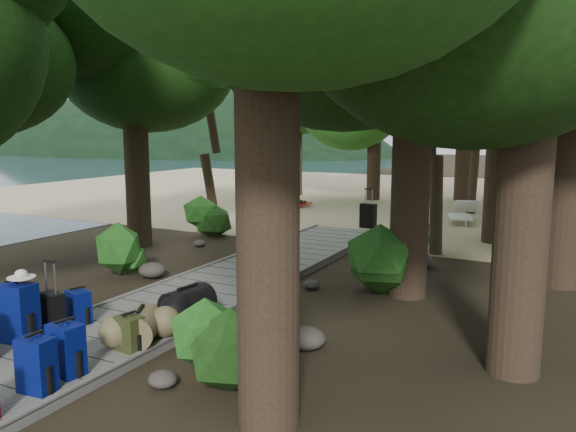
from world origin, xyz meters
The scene contains 39 objects.
ground centered at (0.00, 0.00, 0.00)m, with size 120.00×120.00×0.00m, color #2E2317.
sand_beach centered at (0.00, 16.00, 0.01)m, with size 40.00×22.00×0.02m, color tan.
water_bay centered at (-32.00, 25.00, 0.00)m, with size 50.00×60.00×0.02m, color #253C4C.
distant_hill centered at (-40.00, 48.00, 0.00)m, with size 32.00×16.00×12.00m, color black.
boardwalk centered at (0.00, 1.00, 0.06)m, with size 2.00×12.00×0.12m, color slate.
backpack_left_c centered at (-0.77, -3.03, 0.55)m, with size 0.46×0.33×0.86m, color navy, non-canonical shape.
backpack_left_d centered at (-0.62, -2.16, 0.39)m, with size 0.35×0.25×0.53m, color navy, non-canonical shape.
backpack_right_b centered at (0.67, -3.92, 0.45)m, with size 0.36×0.25×0.65m, color navy, non-canonical shape.
backpack_right_c centered at (0.62, -3.47, 0.45)m, with size 0.38×0.27×0.66m, color navy, non-canonical shape.
backpack_right_d centered at (0.76, -2.61, 0.37)m, with size 0.33×0.23×0.50m, color #3C411D, non-canonical shape.
duffel_right_khaki centered at (0.72, -2.35, 0.34)m, with size 0.44×0.66×0.44m, color brown, non-canonical shape.
duffel_right_black centered at (0.69, -1.32, 0.36)m, with size 0.48×0.76×0.48m, color black, non-canonical shape.
suitcase_on_boardwalk centered at (-0.66, -2.57, 0.40)m, with size 0.36×0.20×0.55m, color black, non-canonical shape.
lone_suitcase_on_sand centered at (0.31, 7.89, 0.38)m, with size 0.45×0.26×0.71m, color black, non-canonical shape.
hat_white centered at (-0.70, -2.99, 1.04)m, with size 0.35×0.35×0.12m, color silver, non-canonical shape.
kayak centered at (-3.39, 10.95, 0.18)m, with size 0.70×3.22×0.32m, color #9F260D.
sun_lounger centered at (2.58, 9.97, 0.35)m, with size 0.65×2.02×0.65m, color silver, non-canonical shape.
tree_right_c centered at (3.15, 1.73, 4.69)m, with size 5.42×5.42×9.38m, color black, non-canonical shape.
tree_right_e centered at (3.88, 7.32, 4.20)m, with size 4.67×4.67×8.40m, color black, non-canonical shape.
tree_left_c centered at (-4.01, 2.93, 4.30)m, with size 4.94×4.94×8.60m, color black, non-canonical shape.
tree_back_a centered at (-1.75, 14.49, 3.96)m, with size 4.58×4.58×7.92m, color black, non-canonical shape.
tree_back_b centered at (1.62, 15.94, 5.24)m, with size 5.87×5.87×10.48m, color black, non-canonical shape.
tree_back_c centered at (5.12, 15.67, 3.95)m, with size 4.39×4.39×7.90m, color black, non-canonical shape.
tree_back_d centered at (-5.37, 14.52, 4.27)m, with size 5.12×5.12×8.54m, color black, non-canonical shape.
palm_right_a centered at (3.00, 5.48, 3.45)m, with size 4.04×4.04×6.89m, color #194312, non-canonical shape.
palm_right_b centered at (5.28, 10.72, 4.79)m, with size 4.96×4.96×9.57m, color #194312, non-canonical shape.
palm_right_c centered at (2.76, 12.46, 3.35)m, with size 4.21×4.21×6.70m, color #194312, non-canonical shape.
palm_left_a centered at (-4.62, 6.78, 3.25)m, with size 4.09×4.09×6.50m, color #194312, non-canonical shape.
rock_left_c centered at (-1.64, 0.62, 0.15)m, with size 0.55×0.50×0.30m, color #4C473F, non-canonical shape.
rock_left_d centered at (-2.58, 3.48, 0.09)m, with size 0.32×0.28×0.17m, color #4C473F, non-canonical shape.
rock_right_a centered at (1.64, -3.04, 0.09)m, with size 0.34×0.31×0.19m, color #4C473F, non-canonical shape.
rock_right_b centered at (2.60, -1.29, 0.15)m, with size 0.54×0.49×0.30m, color #4C473F, non-canonical shape.
rock_right_c centered at (1.48, 1.35, 0.08)m, with size 0.30×0.27×0.17m, color #4C473F, non-canonical shape.
rock_right_d centered at (2.83, 3.92, 0.15)m, with size 0.56×0.50×0.31m, color #4C473F, non-canonical shape.
shrub_left_b centered at (-2.35, 0.50, 0.44)m, with size 0.97×0.97×0.87m, color #1C4F17, non-canonical shape.
shrub_left_c centered at (-3.17, 4.76, 0.54)m, with size 1.20×1.20×1.08m, color #1C4F17, non-canonical shape.
shrub_right_a centered at (2.22, -2.65, 0.48)m, with size 1.07×1.07×0.97m, color #1C4F17, non-canonical shape.
shrub_right_b centered at (2.70, 1.57, 0.65)m, with size 1.44×1.44×1.30m, color #1C4F17, non-canonical shape.
shrub_right_c centered at (2.37, 5.74, 0.33)m, with size 0.73×0.73×0.65m, color #1C4F17, non-canonical shape.
Camera 1 is at (5.62, -7.73, 2.89)m, focal length 35.00 mm.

